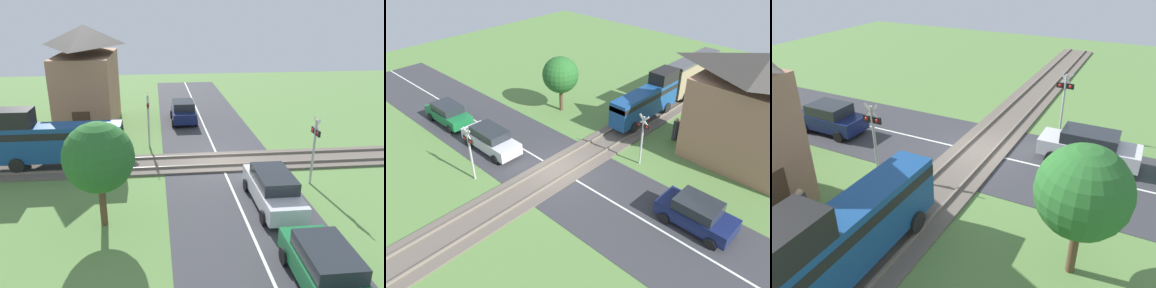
# 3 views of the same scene
# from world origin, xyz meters

# --- Properties ---
(ground_plane) EXTENTS (60.00, 60.00, 0.00)m
(ground_plane) POSITION_xyz_m (0.00, 0.00, 0.00)
(ground_plane) COLOR #5B8442
(road_surface) EXTENTS (48.00, 6.40, 0.02)m
(road_surface) POSITION_xyz_m (0.00, 0.00, 0.01)
(road_surface) COLOR #38383D
(road_surface) RESTS_ON ground_plane
(track_bed) EXTENTS (2.80, 48.00, 0.24)m
(track_bed) POSITION_xyz_m (0.00, 0.00, 0.07)
(track_bed) COLOR #665B51
(track_bed) RESTS_ON ground_plane
(car_near_crossing) EXTENTS (4.55, 1.81, 1.59)m
(car_near_crossing) POSITION_xyz_m (-4.98, -1.44, 0.83)
(car_near_crossing) COLOR silver
(car_near_crossing) RESTS_ON ground_plane
(car_far_side) EXTENTS (3.85, 1.89, 1.61)m
(car_far_side) POSITION_xyz_m (8.26, 1.44, 0.83)
(car_far_side) COLOR #141E4C
(car_far_side) RESTS_ON ground_plane
(car_behind_queue) EXTENTS (4.10, 1.81, 1.53)m
(car_behind_queue) POSITION_xyz_m (-10.30, -1.44, 0.80)
(car_behind_queue) COLOR #197038
(car_behind_queue) RESTS_ON ground_plane
(crossing_signal_west_approach) EXTENTS (0.90, 0.18, 3.43)m
(crossing_signal_west_approach) POSITION_xyz_m (-3.05, -4.01, 2.18)
(crossing_signal_west_approach) COLOR #B7B7B7
(crossing_signal_west_approach) RESTS_ON ground_plane
(crossing_signal_east_approach) EXTENTS (0.90, 0.18, 3.43)m
(crossing_signal_east_approach) POSITION_xyz_m (3.05, 4.01, 2.18)
(crossing_signal_east_approach) COLOR #B7B7B7
(crossing_signal_east_approach) RESTS_ON ground_plane
(station_building) EXTENTS (8.04, 3.98, 7.20)m
(station_building) POSITION_xyz_m (7.85, 8.25, 3.50)
(station_building) COLOR #AD7A5B
(station_building) RESTS_ON ground_plane
(pedestrian_by_station) EXTENTS (0.41, 0.41, 1.67)m
(pedestrian_by_station) POSITION_xyz_m (3.11, 8.03, 0.76)
(pedestrian_by_station) COLOR #333338
(pedestrian_by_station) RESTS_ON ground_plane
(tree_by_station) EXTENTS (2.29, 2.29, 3.94)m
(tree_by_station) POSITION_xyz_m (14.07, 8.28, 2.56)
(tree_by_station) COLOR brown
(tree_by_station) RESTS_ON ground_plane
(tree_roadside_hedge) EXTENTS (2.76, 2.76, 4.33)m
(tree_roadside_hedge) POSITION_xyz_m (-5.81, 5.79, 2.93)
(tree_roadside_hedge) COLOR brown
(tree_roadside_hedge) RESTS_ON ground_plane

